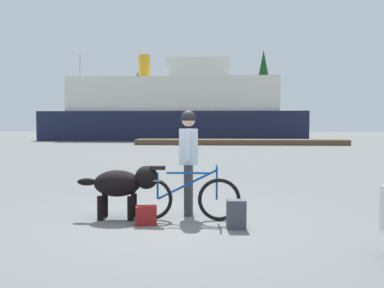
{
  "coord_description": "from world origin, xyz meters",
  "views": [
    {
      "loc": [
        0.68,
        -6.29,
        1.53
      ],
      "look_at": [
        0.17,
        1.94,
        1.14
      ],
      "focal_mm": 38.41,
      "sensor_mm": 36.0,
      "label": 1
    }
  ],
  "objects_px": {
    "person_cyclist": "(188,151)",
    "dog": "(123,184)",
    "handbag_pannier": "(146,215)",
    "sailboat_moored": "(81,134)",
    "backpack": "(236,214)",
    "bicycle": "(184,197)",
    "ferry_boat": "(175,110)"
  },
  "relations": [
    {
      "from": "backpack",
      "to": "ferry_boat",
      "type": "distance_m",
      "value": 34.7
    },
    {
      "from": "bicycle",
      "to": "handbag_pannier",
      "type": "bearing_deg",
      "value": -149.75
    },
    {
      "from": "ferry_boat",
      "to": "sailboat_moored",
      "type": "xyz_separation_m",
      "value": [
        -10.51,
        2.94,
        -2.4
      ]
    },
    {
      "from": "dog",
      "to": "sailboat_moored",
      "type": "bearing_deg",
      "value": 109.64
    },
    {
      "from": "person_cyclist",
      "to": "ferry_boat",
      "type": "relative_size",
      "value": 0.07
    },
    {
      "from": "person_cyclist",
      "to": "ferry_boat",
      "type": "xyz_separation_m",
      "value": [
        -3.64,
        33.41,
        1.82
      ]
    },
    {
      "from": "bicycle",
      "to": "handbag_pannier",
      "type": "distance_m",
      "value": 0.68
    },
    {
      "from": "dog",
      "to": "sailboat_moored",
      "type": "relative_size",
      "value": 0.15
    },
    {
      "from": "person_cyclist",
      "to": "ferry_boat",
      "type": "bearing_deg",
      "value": 96.21
    },
    {
      "from": "backpack",
      "to": "sailboat_moored",
      "type": "relative_size",
      "value": 0.05
    },
    {
      "from": "handbag_pannier",
      "to": "backpack",
      "type": "bearing_deg",
      "value": -6.1
    },
    {
      "from": "dog",
      "to": "backpack",
      "type": "height_order",
      "value": "dog"
    },
    {
      "from": "bicycle",
      "to": "person_cyclist",
      "type": "height_order",
      "value": "person_cyclist"
    },
    {
      "from": "dog",
      "to": "handbag_pannier",
      "type": "height_order",
      "value": "dog"
    },
    {
      "from": "bicycle",
      "to": "sailboat_moored",
      "type": "bearing_deg",
      "value": 110.98
    },
    {
      "from": "bicycle",
      "to": "person_cyclist",
      "type": "distance_m",
      "value": 0.83
    },
    {
      "from": "dog",
      "to": "ferry_boat",
      "type": "bearing_deg",
      "value": 94.41
    },
    {
      "from": "person_cyclist",
      "to": "dog",
      "type": "xyz_separation_m",
      "value": [
        -1.03,
        -0.38,
        -0.5
      ]
    },
    {
      "from": "person_cyclist",
      "to": "dog",
      "type": "distance_m",
      "value": 1.21
    },
    {
      "from": "handbag_pannier",
      "to": "ferry_boat",
      "type": "relative_size",
      "value": 0.01
    },
    {
      "from": "backpack",
      "to": "person_cyclist",
      "type": "bearing_deg",
      "value": 130.19
    },
    {
      "from": "handbag_pannier",
      "to": "person_cyclist",
      "type": "bearing_deg",
      "value": 52.14
    },
    {
      "from": "dog",
      "to": "bicycle",
      "type": "bearing_deg",
      "value": -3.52
    },
    {
      "from": "ferry_boat",
      "to": "sailboat_moored",
      "type": "height_order",
      "value": "sailboat_moored"
    },
    {
      "from": "backpack",
      "to": "handbag_pannier",
      "type": "xyz_separation_m",
      "value": [
        -1.36,
        0.15,
        -0.07
      ]
    },
    {
      "from": "dog",
      "to": "ferry_boat",
      "type": "relative_size",
      "value": 0.05
    },
    {
      "from": "dog",
      "to": "sailboat_moored",
      "type": "distance_m",
      "value": 39.0
    },
    {
      "from": "bicycle",
      "to": "ferry_boat",
      "type": "bearing_deg",
      "value": 96.07
    },
    {
      "from": "bicycle",
      "to": "person_cyclist",
      "type": "relative_size",
      "value": 1.0
    },
    {
      "from": "handbag_pannier",
      "to": "sailboat_moored",
      "type": "bearing_deg",
      "value": 110.06
    },
    {
      "from": "person_cyclist",
      "to": "handbag_pannier",
      "type": "height_order",
      "value": "person_cyclist"
    },
    {
      "from": "dog",
      "to": "handbag_pannier",
      "type": "distance_m",
      "value": 0.73
    }
  ]
}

